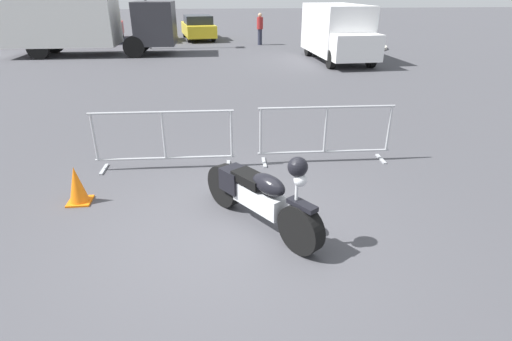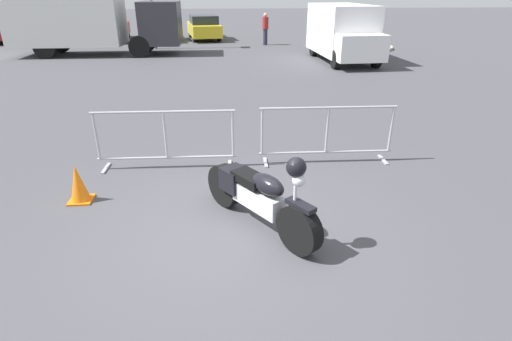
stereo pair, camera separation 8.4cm
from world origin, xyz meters
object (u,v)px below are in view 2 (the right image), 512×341
object	(u,v)px
crowd_barrier_far	(327,134)
parked_car_blue	(159,28)
parked_car_white	(66,28)
pedestrian	(265,28)
delivery_van	(343,31)
parked_car_yellow	(204,27)
traffic_cone	(78,184)
box_truck	(86,19)
parked_car_red	(113,27)
crowd_barrier_near	(166,139)
parked_car_maroon	(18,28)
motorcycle	(259,195)

from	to	relation	value
crowd_barrier_far	parked_car_blue	distance (m)	20.19
parked_car_white	pedestrian	size ratio (longest dim) A/B	2.58
delivery_van	parked_car_yellow	size ratio (longest dim) A/B	1.16
crowd_barrier_far	parked_car_yellow	size ratio (longest dim) A/B	0.57
pedestrian	parked_car_yellow	bearing A→B (deg)	21.46
traffic_cone	parked_car_blue	bearing A→B (deg)	93.99
box_truck	parked_car_blue	world-z (taller)	box_truck
parked_car_red	crowd_barrier_near	bearing A→B (deg)	-173.05
pedestrian	parked_car_red	bearing A→B (deg)	43.34
parked_car_yellow	crowd_barrier_near	bearing A→B (deg)	171.20
crowd_barrier_far	parked_car_maroon	size ratio (longest dim) A/B	0.55
parked_car_yellow	parked_car_white	bearing A→B (deg)	81.76
motorcycle	parked_car_yellow	xyz separation A→B (m)	(-1.34, 21.57, 0.25)
parked_car_red	parked_car_yellow	xyz separation A→B (m)	(5.49, 0.00, -0.04)
parked_car_blue	pedestrian	world-z (taller)	pedestrian
crowd_barrier_far	parked_car_blue	bearing A→B (deg)	105.91
crowd_barrier_near	parked_car_maroon	distance (m)	22.32
motorcycle	parked_car_white	world-z (taller)	parked_car_white
parked_car_maroon	delivery_van	bearing A→B (deg)	-124.64
parked_car_maroon	pedestrian	xyz separation A→B (m)	(14.47, -2.92, 0.19)
crowd_barrier_near	crowd_barrier_far	distance (m)	2.90
motorcycle	pedestrian	xyz separation A→B (m)	(2.16, 18.64, 0.45)
crowd_barrier_near	parked_car_maroon	bearing A→B (deg)	119.13
parked_car_white	parked_car_red	bearing A→B (deg)	-97.82
parked_car_maroon	parked_car_yellow	xyz separation A→B (m)	(10.98, 0.00, -0.02)
parked_car_white	parked_car_yellow	distance (m)	8.23
crowd_barrier_near	parked_car_white	xyz separation A→B (m)	(-8.12, 19.47, 0.16)
parked_car_white	parked_car_yellow	bearing A→B (deg)	-98.24
parked_car_white	parked_car_red	size ratio (longest dim) A/B	0.95
motorcycle	traffic_cone	world-z (taller)	motorcycle
parked_car_yellow	parked_car_maroon	bearing A→B (deg)	81.56
delivery_van	traffic_cone	size ratio (longest dim) A/B	8.63
parked_car_maroon	parked_car_red	size ratio (longest dim) A/B	0.97
parked_car_blue	parked_car_yellow	xyz separation A→B (m)	(2.74, 0.08, 0.02)
parked_car_maroon	parked_car_white	xyz separation A→B (m)	(2.74, -0.03, -0.02)
parked_car_maroon	pedestrian	bearing A→B (deg)	-109.88
crowd_barrier_near	parked_car_white	world-z (taller)	parked_car_white
parked_car_red	traffic_cone	distance (m)	21.06
parked_car_red	parked_car_yellow	world-z (taller)	parked_car_red
crowd_barrier_far	box_truck	world-z (taller)	box_truck
box_truck	parked_car_maroon	xyz separation A→B (m)	(-5.75, 5.80, -0.90)
crowd_barrier_far	parked_car_blue	world-z (taller)	parked_car_blue
parked_car_white	crowd_barrier_far	bearing A→B (deg)	-158.94
crowd_barrier_far	traffic_cone	world-z (taller)	crowd_barrier_far
delivery_van	parked_car_blue	bearing A→B (deg)	-135.79
crowd_barrier_near	delivery_van	size ratio (longest dim) A/B	0.49
parked_car_blue	pedestrian	xyz separation A→B (m)	(6.24, -2.84, 0.22)
motorcycle	parked_car_red	distance (m)	22.62
parked_car_white	box_truck	bearing A→B (deg)	-160.96
delivery_van	traffic_cone	bearing A→B (deg)	-34.65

